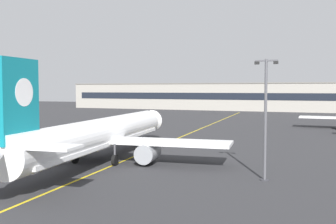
# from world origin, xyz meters

# --- Properties ---
(ground_plane) EXTENTS (400.00, 400.00, 0.00)m
(ground_plane) POSITION_xyz_m (0.00, 0.00, 0.00)
(ground_plane) COLOR #2D2D30
(taxiway_centreline) EXTENTS (9.42, 179.78, 0.01)m
(taxiway_centreline) POSITION_xyz_m (0.00, 30.00, 0.00)
(taxiway_centreline) COLOR yellow
(taxiway_centreline) RESTS_ON ground
(airliner_foreground) EXTENTS (32.33, 41.51, 11.65)m
(airliner_foreground) POSITION_xyz_m (-1.62, 14.25, 3.37)
(airliner_foreground) COLOR white
(airliner_foreground) RESTS_ON ground
(apron_lamp_post) EXTENTS (2.24, 0.90, 11.95)m
(apron_lamp_post) POSITION_xyz_m (18.61, 11.63, 6.28)
(apron_lamp_post) COLOR #515156
(apron_lamp_post) RESTS_ON ground
(safety_cone_by_nose_gear) EXTENTS (0.44, 0.44, 0.55)m
(safety_cone_by_nose_gear) POSITION_xyz_m (-0.35, 30.96, 0.26)
(safety_cone_by_nose_gear) COLOR orange
(safety_cone_by_nose_gear) RESTS_ON ground
(terminal_building) EXTENTS (170.32, 12.40, 11.59)m
(terminal_building) POSITION_xyz_m (-0.18, 135.03, 5.80)
(terminal_building) COLOR #9E998E
(terminal_building) RESTS_ON ground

